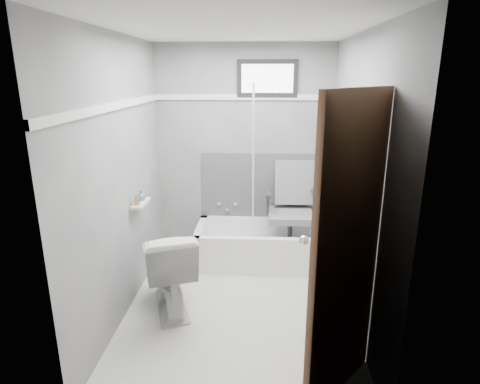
# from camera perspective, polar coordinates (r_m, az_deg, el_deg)

# --- Properties ---
(floor) EXTENTS (2.60, 2.60, 0.00)m
(floor) POSITION_cam_1_polar(r_m,az_deg,el_deg) (3.87, -0.28, -15.87)
(floor) COLOR white
(floor) RESTS_ON ground
(ceiling) EXTENTS (2.60, 2.60, 0.00)m
(ceiling) POSITION_cam_1_polar(r_m,az_deg,el_deg) (3.29, -0.34, 22.24)
(ceiling) COLOR silver
(ceiling) RESTS_ON floor
(wall_back) EXTENTS (2.00, 0.02, 2.40)m
(wall_back) POSITION_cam_1_polar(r_m,az_deg,el_deg) (4.65, 0.61, 5.69)
(wall_back) COLOR slate
(wall_back) RESTS_ON floor
(wall_front) EXTENTS (2.00, 0.02, 2.40)m
(wall_front) POSITION_cam_1_polar(r_m,az_deg,el_deg) (2.16, -2.29, -7.33)
(wall_front) COLOR slate
(wall_front) RESTS_ON floor
(wall_left) EXTENTS (0.02, 2.60, 2.40)m
(wall_left) POSITION_cam_1_polar(r_m,az_deg,el_deg) (3.58, -16.51, 1.72)
(wall_left) COLOR slate
(wall_left) RESTS_ON floor
(wall_right) EXTENTS (0.02, 2.60, 2.40)m
(wall_right) POSITION_cam_1_polar(r_m,az_deg,el_deg) (3.47, 16.40, 1.29)
(wall_right) COLOR slate
(wall_right) RESTS_ON floor
(bathtub) EXTENTS (1.50, 0.70, 0.42)m
(bathtub) POSITION_cam_1_polar(r_m,az_deg,el_deg) (4.59, 3.27, -7.48)
(bathtub) COLOR white
(bathtub) RESTS_ON floor
(office_chair) EXTENTS (0.59, 0.59, 1.01)m
(office_chair) POSITION_cam_1_polar(r_m,az_deg,el_deg) (4.50, 7.23, -2.41)
(office_chair) COLOR slate
(office_chair) RESTS_ON bathtub
(toilet) EXTENTS (0.68, 0.89, 0.77)m
(toilet) POSITION_cam_1_polar(r_m,az_deg,el_deg) (3.71, -10.12, -10.79)
(toilet) COLOR silver
(toilet) RESTS_ON floor
(door) EXTENTS (0.78, 0.78, 2.00)m
(door) POSITION_cam_1_polar(r_m,az_deg,el_deg) (2.39, 22.45, -11.49)
(door) COLOR #50311D
(door) RESTS_ON floor
(window) EXTENTS (0.66, 0.04, 0.40)m
(window) POSITION_cam_1_polar(r_m,az_deg,el_deg) (4.55, 3.91, 15.81)
(window) COLOR black
(window) RESTS_ON wall_back
(backerboard) EXTENTS (1.50, 0.02, 0.78)m
(backerboard) POSITION_cam_1_polar(r_m,az_deg,el_deg) (4.73, 3.62, 0.86)
(backerboard) COLOR #4C4C4F
(backerboard) RESTS_ON wall_back
(trim_back) EXTENTS (2.00, 0.02, 0.06)m
(trim_back) POSITION_cam_1_polar(r_m,az_deg,el_deg) (4.56, 0.63, 13.33)
(trim_back) COLOR white
(trim_back) RESTS_ON wall_back
(trim_left) EXTENTS (0.02, 2.60, 0.06)m
(trim_left) POSITION_cam_1_polar(r_m,az_deg,el_deg) (3.48, -17.14, 11.64)
(trim_left) COLOR white
(trim_left) RESTS_ON wall_left
(pole) EXTENTS (0.02, 0.55, 1.89)m
(pole) POSITION_cam_1_polar(r_m,az_deg,el_deg) (4.44, 1.90, 3.19)
(pole) COLOR white
(pole) RESTS_ON bathtub
(shelf) EXTENTS (0.10, 0.32, 0.02)m
(shelf) POSITION_cam_1_polar(r_m,az_deg,el_deg) (3.88, -13.92, -1.57)
(shelf) COLOR silver
(shelf) RESTS_ON wall_left
(soap_bottle_a) EXTENTS (0.06, 0.06, 0.10)m
(soap_bottle_a) POSITION_cam_1_polar(r_m,az_deg,el_deg) (3.79, -14.47, -1.00)
(soap_bottle_a) COLOR #936E49
(soap_bottle_a) RESTS_ON shelf
(soap_bottle_b) EXTENTS (0.10, 0.10, 0.10)m
(soap_bottle_b) POSITION_cam_1_polar(r_m,az_deg,el_deg) (3.92, -13.87, -0.47)
(soap_bottle_b) COLOR slate
(soap_bottle_b) RESTS_ON shelf
(faucet) EXTENTS (0.26, 0.10, 0.16)m
(faucet) POSITION_cam_1_polar(r_m,az_deg,el_deg) (4.80, -1.82, -2.01)
(faucet) COLOR silver
(faucet) RESTS_ON wall_back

